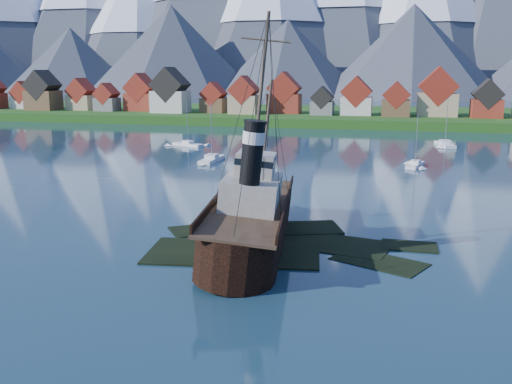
% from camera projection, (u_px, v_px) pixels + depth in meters
% --- Properties ---
extents(ground, '(1400.00, 1400.00, 0.00)m').
position_uv_depth(ground, '(265.00, 250.00, 61.14)').
color(ground, '#1A3649').
rests_on(ground, ground).
extents(shoal, '(31.71, 21.24, 1.14)m').
position_uv_depth(shoal, '(286.00, 248.00, 62.83)').
color(shoal, black).
rests_on(shoal, ground).
extents(shore_bank, '(600.00, 80.00, 3.20)m').
position_uv_depth(shore_bank, '(364.00, 120.00, 222.42)').
color(shore_bank, '#194614').
rests_on(shore_bank, ground).
extents(seawall, '(600.00, 2.50, 2.00)m').
position_uv_depth(seawall, '(357.00, 129.00, 186.37)').
color(seawall, '#3F3D38').
rests_on(seawall, ground).
extents(town, '(250.96, 16.69, 17.30)m').
position_uv_depth(town, '(271.00, 97.00, 211.48)').
color(town, maroon).
rests_on(town, ground).
extents(tugboat_wreck, '(7.59, 32.72, 25.93)m').
position_uv_depth(tugboat_wreck, '(252.00, 214.00, 63.34)').
color(tugboat_wreck, black).
rests_on(tugboat_wreck, ground).
extents(sailboat_a, '(2.72, 10.56, 12.86)m').
position_uv_depth(sailboat_a, '(212.00, 160.00, 120.45)').
color(sailboat_a, white).
rests_on(sailboat_a, ground).
extents(sailboat_c, '(9.12, 5.56, 11.54)m').
position_uv_depth(sailboat_c, '(188.00, 145.00, 145.05)').
color(sailboat_c, white).
rests_on(sailboat_c, ground).
extents(sailboat_d, '(3.99, 8.29, 10.98)m').
position_uv_depth(sailboat_d, '(415.00, 165.00, 113.93)').
color(sailboat_d, white).
rests_on(sailboat_d, ground).
extents(sailboat_e, '(4.82, 11.09, 12.50)m').
position_uv_depth(sailboat_e, '(445.00, 145.00, 145.12)').
color(sailboat_e, white).
rests_on(sailboat_e, ground).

